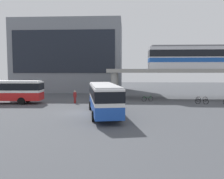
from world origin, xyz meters
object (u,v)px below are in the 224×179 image
object	(u,v)px
bus_secondary	(3,89)
pedestrian_by_bike_rack	(95,97)
train	(205,57)
bicycle_silver	(202,99)
bus_main	(104,96)
bicycle_black	(202,101)
station_building	(72,57)
pedestrian_near_building	(75,97)
bicycle_green	(147,99)

from	to	relation	value
bus_secondary	pedestrian_by_bike_rack	world-z (taller)	bus_secondary
train	bicycle_silver	distance (m)	7.65
bus_main	bicycle_black	xyz separation A→B (m)	(12.95, 8.98, -1.63)
station_building	pedestrian_by_bike_rack	distance (m)	23.73
station_building	bus_secondary	bearing A→B (deg)	-101.78
pedestrian_by_bike_rack	pedestrian_near_building	distance (m)	2.88
train	bus_secondary	size ratio (longest dim) A/B	1.66
train	bicycle_black	bearing A→B (deg)	-110.62
bus_main	bicycle_green	bearing A→B (deg)	63.85
bus_main	train	bearing A→B (deg)	45.10
bicycle_black	pedestrian_near_building	distance (m)	17.85
station_building	bicycle_black	distance (m)	32.63
train	pedestrian_by_bike_rack	world-z (taller)	train
pedestrian_near_building	train	bearing A→B (deg)	18.36
bus_secondary	bicycle_black	bearing A→B (deg)	2.20
bus_main	bicycle_silver	world-z (taller)	bus_main
station_building	pedestrian_by_bike_rack	bearing A→B (deg)	-68.95
bus_secondary	bicycle_green	bearing A→B (deg)	9.86
pedestrian_by_bike_rack	bus_secondary	bearing A→B (deg)	-172.95
bicycle_black	bicycle_silver	bearing A→B (deg)	72.62
bus_main	bicycle_green	world-z (taller)	bus_main
bus_main	pedestrian_near_building	distance (m)	10.04
bicycle_silver	bicycle_black	xyz separation A→B (m)	(-0.86, -2.76, 0.00)
pedestrian_near_building	station_building	bearing A→B (deg)	103.77
pedestrian_by_bike_rack	bicycle_silver	bearing A→B (deg)	7.99
train	pedestrian_near_building	bearing A→B (deg)	-161.64
train	bicycle_silver	xyz separation A→B (m)	(-1.56, -3.68, -6.52)
station_building	bicycle_black	bearing A→B (deg)	-43.05
station_building	bus_secondary	xyz separation A→B (m)	(-4.75, -22.77, -5.74)
bicycle_green	bicycle_silver	world-z (taller)	same
bus_secondary	pedestrian_by_bike_rack	size ratio (longest dim) A/B	6.73
station_building	pedestrian_near_building	size ratio (longest dim) A/B	12.87
bicycle_green	pedestrian_near_building	size ratio (longest dim) A/B	0.97
bus_secondary	bicycle_silver	world-z (taller)	bus_secondary
bus_main	pedestrian_by_bike_rack	size ratio (longest dim) A/B	6.84
train	bus_main	distance (m)	22.32
train	station_building	bearing A→B (deg)	149.26
bus_secondary	pedestrian_by_bike_rack	bearing A→B (deg)	7.05
bicycle_silver	pedestrian_near_building	distance (m)	18.96
bicycle_silver	pedestrian_near_building	world-z (taller)	pedestrian_near_building
train	bicycle_black	xyz separation A→B (m)	(-2.42, -6.44, -6.52)
station_building	bicycle_black	xyz separation A→B (m)	(23.23, -21.70, -7.37)
bus_main	bicycle_green	distance (m)	12.92
train	pedestrian_near_building	size ratio (longest dim) A/B	10.22
train	bus_secondary	distance (m)	31.70
train	bicycle_green	bearing A→B (deg)	-158.04
train	bus_secondary	bearing A→B (deg)	-166.11
bicycle_silver	bus_main	bearing A→B (deg)	-139.64
bus_secondary	bicycle_silver	distance (m)	29.14
bus_secondary	bus_main	bearing A→B (deg)	-27.74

